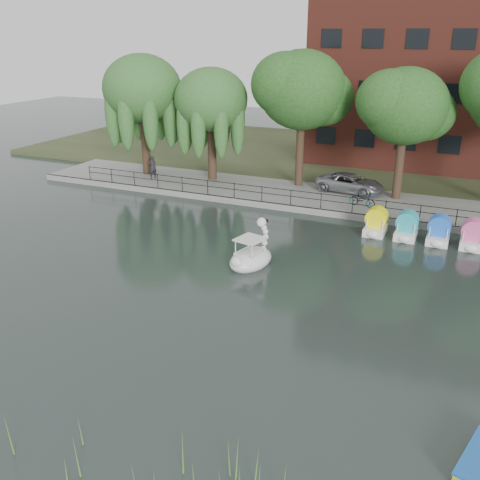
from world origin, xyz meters
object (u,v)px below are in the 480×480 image
Objects in this scene: minivan at (350,182)px; bicycle at (363,199)px; pedestrian at (152,166)px; swan_boat at (251,256)px.

minivan is 3.31m from bicycle.
bicycle is 16.08m from pedestrian.
swan_boat is at bearing 83.15° from pedestrian.
minivan is 14.77m from pedestrian.
pedestrian is (-16.06, 0.65, 0.49)m from bicycle.
pedestrian reaches higher than swan_boat.
minivan is 2.67× the size of pedestrian.
pedestrian reaches higher than minivan.
bicycle is at bearing 86.73° from swan_boat.
pedestrian is at bearing 101.66° from bicycle.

